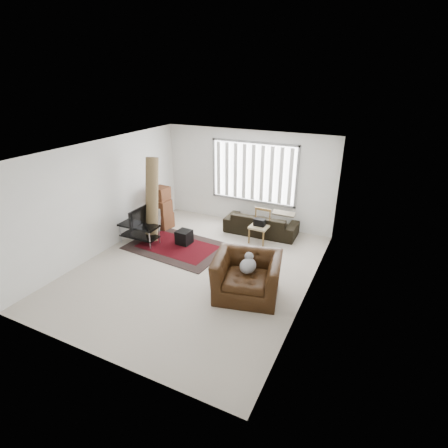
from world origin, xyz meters
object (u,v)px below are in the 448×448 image
object	(u,v)px
moving_boxes	(162,209)
sofa	(261,221)
tv_stand	(139,230)
armchair	(247,273)
side_chair	(260,225)

from	to	relation	value
moving_boxes	sofa	world-z (taller)	moving_boxes
tv_stand	armchair	distance (m)	3.50
moving_boxes	side_chair	bearing A→B (deg)	6.82
side_chair	tv_stand	bearing A→B (deg)	-150.77
moving_boxes	armchair	xyz separation A→B (m)	(3.42, -2.02, -0.08)
sofa	armchair	bearing A→B (deg)	103.00
tv_stand	armchair	world-z (taller)	armchair
tv_stand	moving_boxes	size ratio (longest dim) A/B	0.87
tv_stand	side_chair	xyz separation A→B (m)	(2.76, 1.44, 0.11)
side_chair	moving_boxes	bearing A→B (deg)	-171.53
tv_stand	side_chair	bearing A→B (deg)	27.58
tv_stand	moving_boxes	distance (m)	1.12
sofa	armchair	xyz separation A→B (m)	(0.76, -2.87, 0.10)
armchair	side_chair	bearing A→B (deg)	91.35
side_chair	sofa	bearing A→B (deg)	107.13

